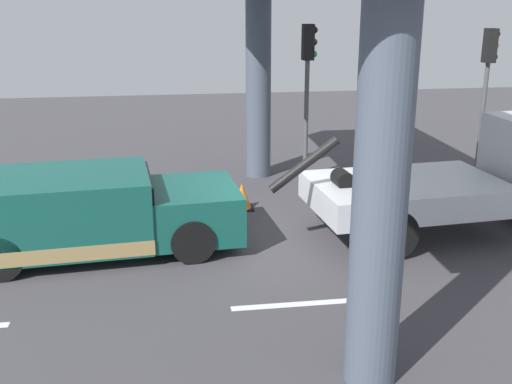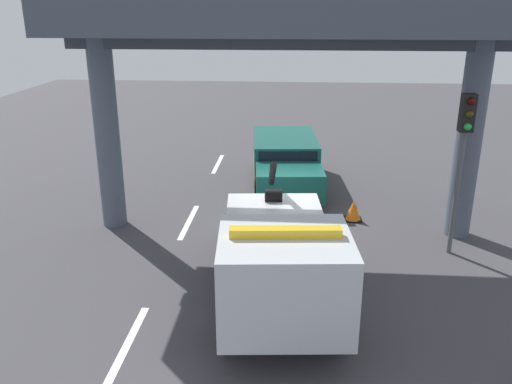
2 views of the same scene
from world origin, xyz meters
The scene contains 7 objects.
ground_plane centered at (0.00, 0.00, -0.05)m, with size 60.00×40.00×0.10m, color #423F44.
lane_stripe_mid centered at (0.00, -2.75, 0.00)m, with size 2.60×0.16×0.01m, color silver.
tow_truck_white centered at (4.51, 0.07, 1.20)m, with size 7.33×2.87×2.46m.
towed_van_green centered at (-3.74, -0.01, 0.78)m, with size 5.36×2.60×1.58m.
traffic_light_near centered at (1.52, 4.35, 2.99)m, with size 0.39×0.32×4.09m.
traffic_light_far centered at (6.52, 4.35, 2.89)m, with size 0.39×0.32×3.95m.
traffic_cone_orange centered at (-0.52, 2.08, 0.29)m, with size 0.52×0.52×0.62m.
Camera 1 is at (-2.20, -11.62, 4.79)m, focal length 43.63 mm.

